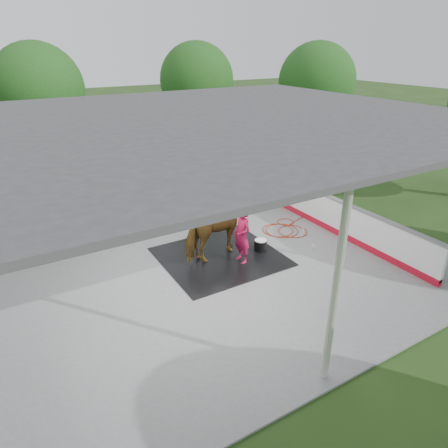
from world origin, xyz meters
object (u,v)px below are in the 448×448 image
dasher_board (329,214)px  horse (220,228)px  handler (242,236)px  wash_bucket (260,245)px

dasher_board → horse: (-4.00, 0.17, 0.37)m
handler → horse: bearing=-147.1°
dasher_board → horse: horse is taller
wash_bucket → dasher_board: bearing=2.2°
horse → dasher_board: bearing=-104.7°
dasher_board → wash_bucket: dasher_board is taller
horse → handler: bearing=-155.8°
handler → dasher_board: bearing=92.1°
dasher_board → wash_bucket: bearing=-177.8°
handler → wash_bucket: size_ratio=4.26×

